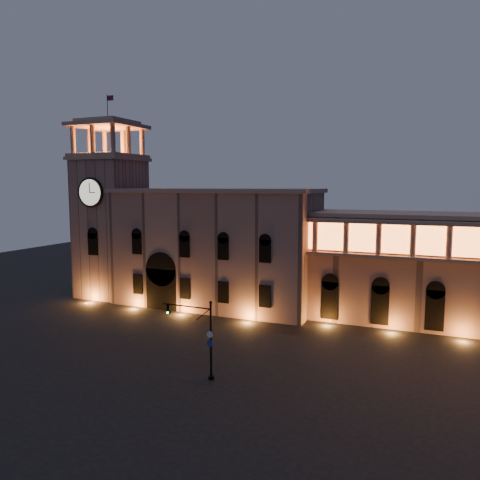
% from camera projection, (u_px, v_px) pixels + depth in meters
% --- Properties ---
extents(ground, '(160.00, 160.00, 0.00)m').
position_uv_depth(ground, '(145.00, 353.00, 50.61)').
color(ground, black).
rests_on(ground, ground).
extents(government_building, '(30.80, 12.80, 17.60)m').
position_uv_depth(government_building, '(215.00, 247.00, 70.49)').
color(government_building, '#906A5E').
rests_on(government_building, ground).
extents(clock_tower, '(9.80, 9.80, 32.40)m').
position_uv_depth(clock_tower, '(111.00, 220.00, 76.24)').
color(clock_tower, '#906A5E').
rests_on(clock_tower, ground).
extents(colonnade_wing, '(40.60, 11.50, 14.50)m').
position_uv_depth(colonnade_wing, '(464.00, 270.00, 59.42)').
color(colonnade_wing, '#8A6558').
rests_on(colonnade_wing, ground).
extents(traffic_light, '(5.46, 0.58, 7.49)m').
position_uv_depth(traffic_light, '(202.00, 337.00, 43.69)').
color(traffic_light, black).
rests_on(traffic_light, ground).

